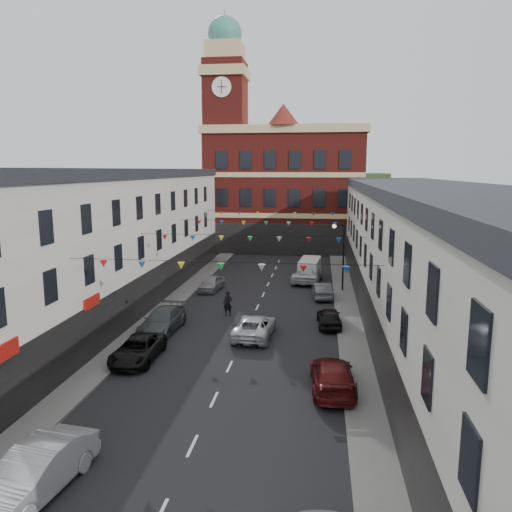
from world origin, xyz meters
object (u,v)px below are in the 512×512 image
at_px(car_left_b, 36,472).
at_px(car_right_d, 329,317).
at_px(car_right_e, 322,290).
at_px(moving_car, 254,326).
at_px(car_left_c, 138,349).
at_px(car_right_f, 308,274).
at_px(car_left_e, 211,283).
at_px(white_van, 310,270).
at_px(car_right_c, 332,375).
at_px(street_lamp, 341,248).
at_px(pedestrian, 228,303).
at_px(car_left_d, 162,320).

bearing_deg(car_left_b, car_right_d, 70.88).
height_order(car_right_e, moving_car, moving_car).
height_order(car_left_b, car_left_c, car_left_b).
bearing_deg(car_right_f, car_left_b, 82.89).
xyz_separation_m(car_left_e, white_van, (8.55, 5.47, 0.37)).
height_order(car_left_b, car_right_c, car_left_b).
relative_size(car_right_e, car_right_f, 0.74).
bearing_deg(street_lamp, car_left_c, -123.59).
xyz_separation_m(car_right_e, car_right_f, (-1.36, 5.78, 0.10)).
distance_m(car_right_d, pedestrian, 7.55).
bearing_deg(car_right_f, car_right_c, 101.05).
xyz_separation_m(street_lamp, pedestrian, (-8.41, -8.51, -2.98)).
height_order(car_left_e, car_right_e, car_right_e).
xyz_separation_m(car_left_d, moving_car, (6.20, -0.29, -0.05)).
height_order(car_left_b, moving_car, car_left_b).
bearing_deg(car_left_d, white_van, 64.40).
height_order(car_right_c, car_right_e, car_right_c).
bearing_deg(car_left_d, car_left_e, 89.27).
bearing_deg(pedestrian, car_right_f, 75.23).
height_order(car_left_e, pedestrian, pedestrian).
relative_size(car_left_c, moving_car, 0.94).
bearing_deg(car_right_f, car_left_c, 73.73).
relative_size(street_lamp, car_right_f, 1.10).
bearing_deg(car_left_c, car_right_c, -12.84).
height_order(car_left_c, white_van, white_van).
distance_m(car_left_c, car_left_e, 16.77).
xyz_separation_m(car_left_e, car_right_e, (9.74, -1.36, 0.00)).
bearing_deg(pedestrian, car_right_e, 51.74).
xyz_separation_m(car_left_b, car_right_f, (7.99, 32.90, -0.05)).
relative_size(street_lamp, car_left_b, 1.22).
bearing_deg(pedestrian, car_left_d, -121.38).
relative_size(car_left_d, white_van, 1.11).
xyz_separation_m(moving_car, white_van, (3.10, 17.35, 0.33)).
bearing_deg(car_left_c, moving_car, 38.97).
distance_m(car_left_b, moving_car, 17.35).
bearing_deg(car_left_e, moving_car, -58.45).
bearing_deg(white_van, car_right_c, -80.89).
xyz_separation_m(street_lamp, car_left_d, (-12.05, -12.63, -3.16)).
bearing_deg(car_right_d, moving_car, 25.73).
relative_size(car_right_c, white_van, 1.09).
height_order(car_left_e, car_right_c, car_right_c).
distance_m(car_left_d, white_van, 19.43).
bearing_deg(moving_car, car_left_d, 0.15).
bearing_deg(moving_car, pedestrian, -57.08).
xyz_separation_m(car_left_e, pedestrian, (2.89, -7.47, 0.27)).
relative_size(car_left_d, pedestrian, 2.78).
relative_size(car_left_b, car_left_d, 0.96).
height_order(car_left_c, moving_car, moving_car).
relative_size(street_lamp, car_left_d, 1.16).
distance_m(white_van, pedestrian, 14.12).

